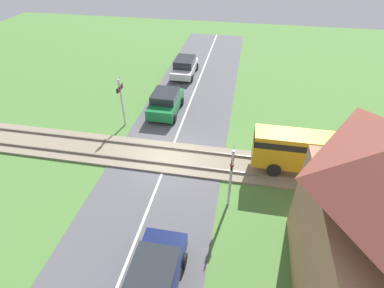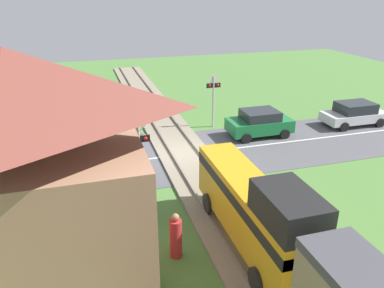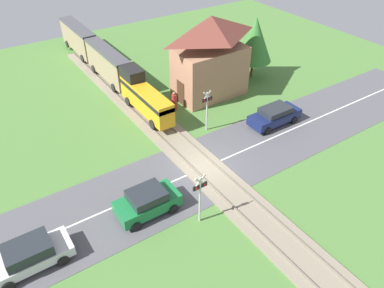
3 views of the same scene
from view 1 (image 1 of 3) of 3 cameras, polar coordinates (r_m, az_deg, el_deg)
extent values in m
plane|color=#4C7A38|center=(17.52, -4.54, -2.64)|extent=(60.00, 60.00, 0.00)
cube|color=#515156|center=(17.52, -4.54, -2.62)|extent=(48.00, 6.40, 0.02)
cube|color=silver|center=(17.51, -4.54, -2.59)|extent=(48.00, 0.12, 0.00)
cube|color=gray|center=(17.49, -4.55, -2.49)|extent=(2.80, 48.00, 0.12)
cube|color=slate|center=(17.95, -4.00, -0.77)|extent=(0.10, 48.00, 0.12)
cube|color=slate|center=(16.88, -5.17, -3.69)|extent=(0.10, 48.00, 0.12)
cube|color=gold|center=(16.66, 23.04, -1.48)|extent=(1.35, 6.69, 1.90)
cube|color=black|center=(16.37, 23.47, -0.04)|extent=(1.37, 6.69, 0.36)
cube|color=black|center=(16.65, 31.73, 1.53)|extent=(1.35, 2.14, 0.90)
cylinder|color=black|center=(17.39, 15.17, -1.76)|extent=(0.14, 0.76, 0.76)
cylinder|color=black|center=(16.28, 15.31, -4.86)|extent=(0.14, 0.76, 0.76)
cylinder|color=black|center=(18.40, 28.46, -3.13)|extent=(0.14, 0.76, 0.76)
cylinder|color=black|center=(17.35, 29.49, -6.12)|extent=(0.14, 0.76, 0.76)
cube|color=#197038|center=(21.51, -5.04, 7.62)|extent=(3.77, 1.84, 0.75)
cube|color=#23282D|center=(21.21, -5.14, 9.14)|extent=(2.07, 1.69, 0.55)
cylinder|color=black|center=(20.47, -3.36, 4.86)|extent=(0.60, 0.18, 0.60)
cylinder|color=black|center=(20.94, -8.28, 5.30)|extent=(0.60, 0.18, 0.60)
cylinder|color=black|center=(22.53, -1.92, 8.09)|extent=(0.60, 0.18, 0.60)
cylinder|color=black|center=(22.96, -6.46, 8.45)|extent=(0.60, 0.18, 0.60)
cube|color=#141E4C|center=(11.85, -7.61, -25.32)|extent=(4.35, 1.71, 0.72)
cube|color=#23282D|center=(11.33, -7.87, -23.89)|extent=(2.39, 1.57, 0.47)
cylinder|color=black|center=(13.02, -9.40, -19.91)|extent=(0.60, 0.18, 0.60)
cylinder|color=black|center=(12.70, -1.54, -21.34)|extent=(0.60, 0.18, 0.60)
cube|color=silver|center=(27.44, -1.38, 14.19)|extent=(4.12, 1.75, 0.57)
cube|color=#23282D|center=(27.21, -1.40, 15.37)|extent=(2.27, 1.61, 0.64)
cylinder|color=black|center=(26.19, -0.05, 12.39)|extent=(0.60, 0.18, 0.60)
cylinder|color=black|center=(26.54, -3.87, 12.64)|extent=(0.60, 0.18, 0.60)
cylinder|color=black|center=(28.61, 0.97, 14.55)|extent=(0.60, 0.18, 0.60)
cylinder|color=black|center=(28.93, -2.58, 14.78)|extent=(0.60, 0.18, 0.60)
cylinder|color=#B7B7B7|center=(20.01, -13.19, 7.56)|extent=(0.12, 0.12, 3.30)
cube|color=black|center=(19.53, -13.62, 10.26)|extent=(0.90, 0.08, 0.28)
sphere|color=red|center=(19.75, -13.33, 10.61)|extent=(0.18, 0.18, 0.18)
sphere|color=red|center=(19.31, -13.92, 9.90)|extent=(0.18, 0.18, 0.18)
cube|color=silver|center=(19.39, -13.77, 11.16)|extent=(0.72, 0.04, 0.72)
cube|color=silver|center=(19.39, -13.77, 11.16)|extent=(0.72, 0.04, 0.72)
cylinder|color=#B7B7B7|center=(13.83, 7.35, -6.66)|extent=(0.12, 0.12, 3.30)
cube|color=black|center=(13.13, 7.70, -3.31)|extent=(0.90, 0.08, 0.28)
sphere|color=red|center=(12.92, 7.61, -4.07)|extent=(0.18, 0.18, 0.18)
sphere|color=red|center=(13.34, 7.79, -2.58)|extent=(0.18, 0.18, 0.18)
cube|color=silver|center=(12.91, 7.82, -2.14)|extent=(0.72, 0.04, 0.72)
cube|color=silver|center=(12.91, 7.82, -2.14)|extent=(0.72, 0.04, 0.72)
cube|color=#AD7A5B|center=(11.91, 29.62, -18.36)|extent=(6.03, 3.61, 4.38)
cube|color=#472D1E|center=(14.58, 25.46, -11.41)|extent=(0.06, 1.10, 2.10)
cylinder|color=#B2282D|center=(15.34, 22.59, -9.52)|extent=(0.41, 0.41, 1.39)
sphere|color=#936B4C|center=(14.79, 23.33, -7.29)|extent=(0.25, 0.25, 0.25)
camera|label=2|loc=(16.27, 67.85, 3.88)|focal=35.00mm
camera|label=3|loc=(31.97, -38.00, 40.84)|focal=35.00mm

